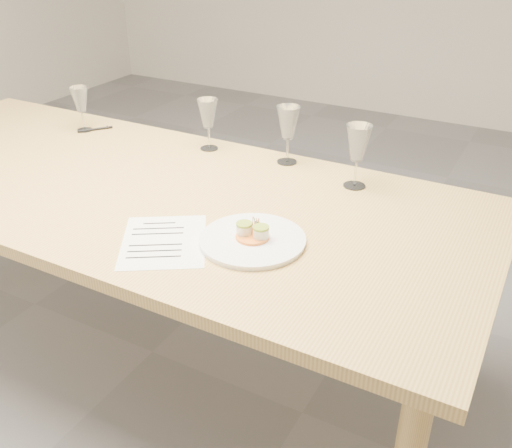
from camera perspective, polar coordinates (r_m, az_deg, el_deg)
The scene contains 9 objects.
ground at distance 2.40m, azimuth -10.33°, elevation -12.46°, with size 7.00×7.00×0.00m, color slate.
dining_table at distance 2.02m, azimuth -11.99°, elevation 2.30°, with size 2.40×1.00×0.75m.
dinner_plate at distance 1.59m, azimuth -0.34°, elevation -1.52°, with size 0.30×0.30×0.08m.
recipe_sheet at distance 1.62m, azimuth -9.23°, elevation -1.70°, with size 0.35×0.37×0.00m.
ballpoint_pen at distance 2.54m, azimuth -15.78°, elevation 9.11°, with size 0.10×0.12×0.01m.
wine_glass_0 at distance 2.51m, azimuth -17.16°, elevation 11.73°, with size 0.07×0.07×0.19m.
wine_glass_1 at distance 2.21m, azimuth -4.84°, elevation 10.85°, with size 0.08×0.08×0.20m.
wine_glass_2 at distance 2.07m, azimuth 3.22°, elevation 9.98°, with size 0.09×0.09×0.21m.
wine_glass_3 at distance 1.90m, azimuth 10.16°, elevation 7.86°, with size 0.09×0.09×0.21m.
Camera 1 is at (1.22, -1.35, 1.56)m, focal length 40.00 mm.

